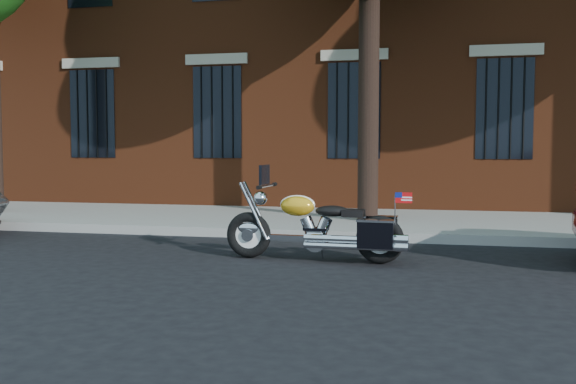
# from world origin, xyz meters

# --- Properties ---
(ground) EXTENTS (120.00, 120.00, 0.00)m
(ground) POSITION_xyz_m (0.00, 0.00, 0.00)
(ground) COLOR black
(ground) RESTS_ON ground
(curb) EXTENTS (40.00, 0.16, 0.15)m
(curb) POSITION_xyz_m (0.00, 1.38, 0.07)
(curb) COLOR gray
(curb) RESTS_ON ground
(sidewalk) EXTENTS (40.00, 3.60, 0.15)m
(sidewalk) POSITION_xyz_m (0.00, 3.26, 0.07)
(sidewalk) COLOR gray
(sidewalk) RESTS_ON ground
(motorcycle) EXTENTS (2.38, 0.72, 1.21)m
(motorcycle) POSITION_xyz_m (0.25, -0.50, 0.41)
(motorcycle) COLOR black
(motorcycle) RESTS_ON ground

